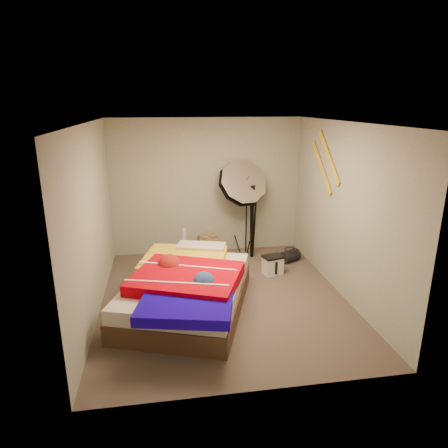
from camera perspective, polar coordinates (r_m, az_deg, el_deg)
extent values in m
plane|color=brown|center=(5.95, -0.03, -10.51)|extent=(4.00, 4.00, 0.00)
plane|color=silver|center=(5.29, -0.04, 14.29)|extent=(4.00, 4.00, 0.00)
plane|color=#9D9F90|center=(7.42, -2.49, 5.30)|extent=(3.50, 0.00, 3.50)
plane|color=#9D9F90|center=(3.64, 4.99, -7.36)|extent=(3.50, 0.00, 3.50)
plane|color=#9D9F90|center=(5.50, -18.34, 0.30)|extent=(0.00, 4.00, 4.00)
plane|color=#9D9F90|center=(6.01, 16.68, 1.82)|extent=(0.00, 4.00, 4.00)
cube|color=tan|center=(7.61, -2.25, -2.77)|extent=(0.38, 0.23, 0.37)
cylinder|color=#6092C9|center=(7.10, -5.76, -3.14)|extent=(0.11, 0.19, 0.64)
cube|color=silver|center=(6.71, 6.97, -5.93)|extent=(0.35, 0.28, 0.30)
cylinder|color=black|center=(7.29, 9.40, -4.50)|extent=(0.41, 0.36, 0.21)
cube|color=gold|center=(6.40, 14.75, 9.27)|extent=(0.02, 0.91, 0.78)
cube|color=gold|center=(6.66, 13.76, 7.88)|extent=(0.02, 0.91, 0.78)
cube|color=#4B3224|center=(5.63, -5.31, -10.73)|extent=(2.10, 2.49, 0.28)
cube|color=beige|center=(5.52, -5.37, -8.58)|extent=(2.05, 2.44, 0.19)
cube|color=yellow|center=(5.93, -5.70, -5.29)|extent=(1.39, 1.29, 0.15)
cube|color=#C10010|center=(5.30, -5.31, -7.80)|extent=(1.66, 1.55, 0.17)
cube|color=#1602C4|center=(4.73, -5.44, -11.48)|extent=(1.23, 1.07, 0.13)
cube|color=#D497A3|center=(6.26, -3.27, -3.59)|extent=(0.81, 0.54, 0.15)
cylinder|color=black|center=(7.48, 3.21, 1.22)|extent=(0.02, 0.02, 1.44)
cube|color=black|center=(7.32, 3.29, 6.31)|extent=(0.06, 0.06, 0.09)
cone|color=white|center=(7.17, 2.52, 5.73)|extent=(1.04, 0.76, 1.06)
cylinder|color=black|center=(7.26, 4.07, -0.18)|extent=(0.05, 0.05, 1.22)
cube|color=black|center=(7.09, 4.18, 5.04)|extent=(0.09, 0.09, 0.13)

